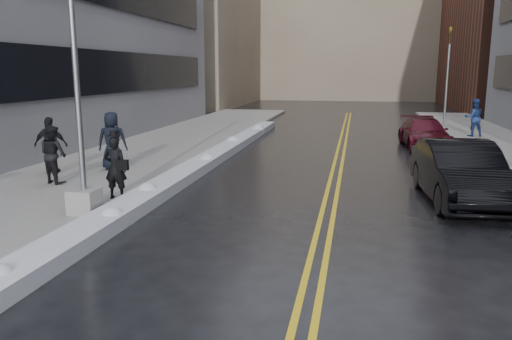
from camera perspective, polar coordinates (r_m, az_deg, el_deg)
The scene contains 16 objects.
ground at distance 9.93m, azimuth -7.88°, elevation -9.94°, with size 160.00×160.00×0.00m, color black.
sidewalk_west at distance 21.01m, azimuth -13.80°, elevation 1.38°, with size 5.50×50.00×0.15m, color gray.
lane_line_left at distance 19.07m, azimuth 8.84°, elevation 0.37°, with size 0.12×50.00×0.01m, color gold.
lane_line_right at distance 19.06m, azimuth 9.74°, elevation 0.34°, with size 0.12×50.00×0.01m, color gold.
snow_ridge at distance 17.95m, azimuth -6.94°, elevation 0.28°, with size 0.90×30.00×0.34m, color silver.
building_west_far at distance 56.17m, azimuth -8.43°, elevation 16.73°, with size 14.00×22.00×18.00m, color gray.
building_far at distance 69.13m, azimuth 10.85°, elevation 17.28°, with size 36.00×16.00×22.00m, color gray.
lamppost at distance 12.54m, azimuth -19.59°, elevation 5.87°, with size 0.65×0.65×7.62m.
traffic_signal at distance 33.16m, azimuth 21.04°, elevation 10.27°, with size 0.16×0.20×6.00m.
pedestrian_fedora at distance 13.97m, azimuth -15.76°, elevation 0.26°, with size 0.62×0.41×1.71m, color black.
pedestrian_b at distance 16.56m, azimuth -22.15°, elevation 1.68°, with size 0.87×0.68×1.80m, color black.
pedestrian_c at distance 18.14m, azimuth -16.10°, elevation 3.23°, with size 1.00×0.65×2.04m, color black.
pedestrian_d at distance 18.18m, azimuth -22.39°, elevation 2.63°, with size 1.12×0.47×1.91m, color black.
pedestrian_east at distance 28.81m, azimuth 23.63°, elevation 5.51°, with size 0.96×0.75×1.98m, color navy.
car_black at distance 14.75m, azimuth 22.29°, elevation -0.25°, with size 1.78×5.10×1.68m, color black.
car_maroon at distance 24.82m, azimuth 18.68°, elevation 4.02°, with size 1.92×4.72×1.37m, color #440A17.
Camera 1 is at (3.12, -8.72, 3.58)m, focal length 35.00 mm.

